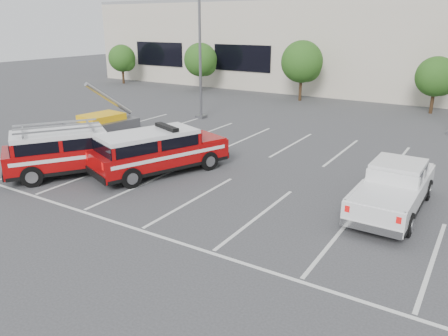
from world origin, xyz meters
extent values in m
plane|color=#363639|center=(0.00, 0.00, 0.00)|extent=(120.00, 120.00, 0.00)
cube|color=silver|center=(0.00, 4.50, 0.01)|extent=(23.00, 15.00, 0.01)
cube|color=beige|center=(0.00, 32.00, 4.00)|extent=(60.00, 15.00, 8.00)
cylinder|color=#3F2B19|center=(-25.00, 22.00, 0.76)|extent=(0.24, 0.24, 1.51)
sphere|color=#1E4C14|center=(-25.00, 22.00, 2.60)|extent=(2.77, 2.77, 2.77)
sphere|color=#1E4C14|center=(-24.60, 22.20, 2.18)|extent=(1.85, 1.85, 1.85)
cylinder|color=#3F2B19|center=(-15.00, 22.00, 0.84)|extent=(0.24, 0.24, 1.67)
sphere|color=#1E4C14|center=(-15.00, 22.00, 2.88)|extent=(3.07, 3.07, 3.07)
sphere|color=#1E4C14|center=(-14.60, 22.20, 2.42)|extent=(2.05, 2.05, 2.05)
cylinder|color=#3F2B19|center=(-5.00, 22.00, 0.92)|extent=(0.24, 0.24, 1.84)
sphere|color=#1E4C14|center=(-5.00, 22.00, 3.16)|extent=(3.37, 3.37, 3.37)
sphere|color=#1E4C14|center=(-4.60, 22.20, 2.65)|extent=(2.24, 2.24, 2.24)
cylinder|color=#3F2B19|center=(5.00, 22.00, 0.76)|extent=(0.24, 0.24, 1.51)
sphere|color=#1E4C14|center=(5.00, 22.00, 2.60)|extent=(2.77, 2.77, 2.77)
sphere|color=#1E4C14|center=(5.40, 22.20, 2.18)|extent=(1.85, 1.85, 1.85)
cube|color=#59595E|center=(-8.00, 12.00, 0.10)|extent=(0.60, 0.60, 0.20)
cylinder|color=#59595E|center=(-8.00, 12.00, 5.00)|extent=(0.18, 0.18, 10.00)
cube|color=#8C0607|center=(-3.04, 1.83, 0.80)|extent=(4.07, 6.17, 0.89)
cube|color=black|center=(-3.23, 1.34, 1.48)|extent=(3.30, 4.54, 0.46)
cube|color=silver|center=(-3.23, 1.34, 1.79)|extent=(3.23, 4.45, 0.17)
cube|color=black|center=(-2.90, 2.18, 1.96)|extent=(1.56, 0.84, 0.16)
cube|color=silver|center=(6.36, 2.91, 0.71)|extent=(1.91, 5.40, 0.78)
cube|color=black|center=(6.36, 3.40, 1.30)|extent=(1.73, 1.92, 0.41)
cube|color=silver|center=(6.36, 3.40, 1.58)|extent=(1.69, 1.88, 0.15)
cube|color=#8C0607|center=(-6.10, -0.22, 0.82)|extent=(4.83, 5.76, 0.90)
cube|color=black|center=(-6.39, -0.67, 1.51)|extent=(3.74, 4.23, 0.47)
cube|color=silver|center=(-6.39, -0.67, 1.83)|extent=(3.66, 4.15, 0.17)
cube|color=#A5A5A8|center=(-6.39, -0.67, 2.13)|extent=(3.58, 3.96, 0.06)
cube|color=#59595E|center=(-9.35, 4.44, 0.54)|extent=(2.63, 3.82, 1.09)
cube|color=#F2AF0E|center=(-9.35, 4.44, 1.24)|extent=(1.86, 2.37, 0.40)
cylinder|color=#A5A5A8|center=(-9.27, 5.02, 2.18)|extent=(0.62, 2.90, 2.12)
cube|color=#59595E|center=(-11.08, 3.47, 0.35)|extent=(1.14, 1.31, 0.69)
camera|label=1|loc=(8.83, -11.95, 6.24)|focal=35.00mm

